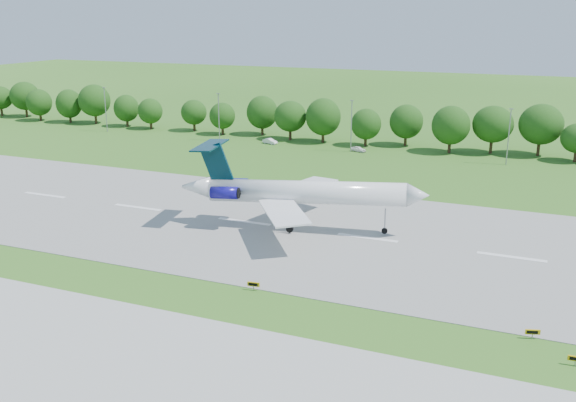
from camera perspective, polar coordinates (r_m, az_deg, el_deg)
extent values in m
plane|color=#275817|center=(72.40, 1.69, -9.55)|extent=(600.00, 600.00, 0.00)
cube|color=gray|center=(94.41, 7.08, -3.29)|extent=(400.00, 45.00, 0.08)
cube|color=#ADADA8|center=(58.05, -4.89, -16.71)|extent=(400.00, 23.00, 0.08)
cylinder|color=#382314|center=(198.42, -16.33, 7.12)|extent=(0.70, 0.70, 3.60)
sphere|color=#164210|center=(197.81, -16.43, 8.38)|extent=(8.40, 8.40, 8.40)
cylinder|color=#382314|center=(176.48, -6.02, 6.60)|extent=(0.70, 0.70, 3.60)
sphere|color=#164210|center=(175.79, -6.06, 8.01)|extent=(8.40, 8.40, 8.40)
cylinder|color=#382314|center=(161.62, 6.65, 5.67)|extent=(0.70, 0.70, 3.60)
sphere|color=#164210|center=(160.87, 6.70, 7.21)|extent=(8.40, 8.40, 8.40)
cylinder|color=#382314|center=(155.88, 20.96, 4.29)|extent=(0.70, 0.70, 3.60)
sphere|color=#164210|center=(155.09, 21.13, 5.88)|extent=(8.40, 8.40, 8.40)
cylinder|color=gray|center=(183.91, -15.90, 7.79)|extent=(0.24, 0.24, 12.00)
cube|color=gray|center=(183.15, -16.05, 9.67)|extent=(0.90, 0.25, 0.18)
cylinder|color=gray|center=(164.78, -6.17, 7.38)|extent=(0.24, 0.24, 12.00)
cube|color=gray|center=(163.93, -6.23, 9.48)|extent=(0.90, 0.25, 0.18)
cylinder|color=gray|center=(151.43, 5.65, 6.59)|extent=(0.24, 0.24, 12.00)
cube|color=gray|center=(150.51, 5.72, 8.88)|extent=(0.90, 0.25, 0.18)
cylinder|color=gray|center=(145.46, 19.01, 5.37)|extent=(0.24, 0.24, 12.00)
cube|color=gray|center=(144.51, 19.24, 7.74)|extent=(0.90, 0.25, 0.18)
cylinder|color=white|center=(95.43, 1.60, 0.79)|extent=(29.89, 8.43, 4.48)
cone|color=white|center=(93.67, 11.49, 0.51)|extent=(3.81, 3.96, 3.56)
cone|color=white|center=(100.07, -8.10, 1.25)|extent=(5.37, 4.23, 3.62)
cube|color=white|center=(89.60, -0.37, -0.96)|extent=(11.38, 13.37, 0.42)
cube|color=white|center=(102.58, 1.36, 1.30)|extent=(8.15, 13.69, 0.42)
cube|color=#042733|center=(98.02, -6.35, 3.30)|extent=(5.19, 1.36, 6.72)
cube|color=#042733|center=(97.74, -6.95, 4.94)|extent=(4.71, 9.78, 0.33)
cylinder|color=navy|center=(95.97, -5.66, 0.73)|extent=(4.47, 2.56, 2.02)
cylinder|color=navy|center=(100.69, -4.75, 1.51)|extent=(4.47, 2.56, 2.02)
cylinder|color=gray|center=(94.99, 8.62, -1.65)|extent=(0.20, 0.20, 3.46)
cylinder|color=black|center=(95.54, 8.57, -2.64)|extent=(0.93, 0.44, 0.89)
cylinder|color=gray|center=(94.78, 0.16, -1.50)|extent=(0.24, 0.24, 3.46)
cylinder|color=black|center=(95.32, 0.16, -2.49)|extent=(1.15, 0.62, 1.09)
cylinder|color=gray|center=(98.83, 0.70, -0.74)|extent=(0.24, 0.24, 3.46)
cylinder|color=black|center=(99.35, 0.70, -1.70)|extent=(1.15, 0.62, 1.09)
cube|color=gray|center=(76.76, -3.08, -7.72)|extent=(0.11, 0.11, 0.66)
cube|color=#DAA50B|center=(76.57, -3.09, -7.40)|extent=(1.52, 0.35, 0.52)
cube|color=black|center=(76.48, -3.11, -7.43)|extent=(1.13, 0.16, 0.33)
cube|color=gray|center=(70.55, 20.88, -11.16)|extent=(0.12, 0.12, 0.65)
cube|color=#DAA50B|center=(70.34, 20.92, -10.82)|extent=(1.47, 0.59, 0.51)
cube|color=black|center=(70.26, 20.95, -10.86)|extent=(1.07, 0.34, 0.33)
cube|color=gray|center=(67.23, 24.16, -12.99)|extent=(0.09, 0.09, 0.62)
cube|color=#DAA50B|center=(67.02, 24.21, -12.66)|extent=(1.43, 0.25, 0.49)
cube|color=black|center=(66.94, 24.21, -12.70)|extent=(1.07, 0.09, 0.31)
imported|color=silver|center=(161.23, -1.61, 5.34)|extent=(4.25, 2.60, 1.32)
imported|color=white|center=(152.80, 6.28, 4.61)|extent=(3.96, 2.53, 1.26)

